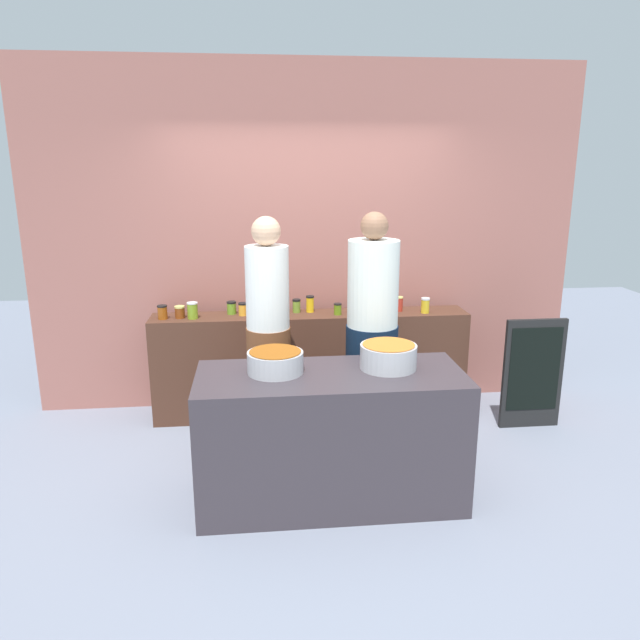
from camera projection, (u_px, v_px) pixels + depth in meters
ground at (325, 474)px, 4.28m from camera, size 12.00×12.00×0.00m
storefront_wall at (307, 239)px, 5.29m from camera, size 4.80×0.12×3.00m
display_shelf at (311, 364)px, 5.23m from camera, size 2.70×0.36×0.91m
prep_table at (331, 437)px, 3.88m from camera, size 1.70×0.70×0.87m
preserve_jar_0 at (162, 312)px, 4.93m from camera, size 0.08×0.08×0.12m
preserve_jar_1 at (180, 312)px, 4.96m from camera, size 0.09×0.09×0.10m
preserve_jar_2 at (193, 310)px, 4.94m from camera, size 0.09×0.09×0.14m
preserve_jar_3 at (232, 308)px, 5.09m from camera, size 0.08×0.08×0.11m
preserve_jar_4 at (243, 309)px, 5.05m from camera, size 0.08×0.08×0.11m
preserve_jar_5 at (257, 311)px, 4.98m from camera, size 0.08×0.08×0.11m
preserve_jar_6 at (269, 309)px, 5.01m from camera, size 0.08×0.08×0.13m
preserve_jar_7 at (296, 306)px, 5.15m from camera, size 0.07×0.07×0.12m
preserve_jar_8 at (311, 304)px, 5.15m from camera, size 0.07×0.07×0.14m
preserve_jar_9 at (338, 309)px, 5.07m from camera, size 0.07×0.07×0.10m
preserve_jar_10 at (362, 306)px, 5.12m from camera, size 0.09×0.09×0.12m
preserve_jar_11 at (374, 306)px, 5.15m from camera, size 0.08×0.08×0.11m
preserve_jar_12 at (399, 304)px, 5.19m from camera, size 0.07×0.07×0.13m
preserve_jar_13 at (425, 305)px, 5.13m from camera, size 0.07×0.07×0.13m
cooking_pot_left at (275, 362)px, 3.78m from camera, size 0.35×0.35×0.14m
cooking_pot_center at (388, 356)px, 3.86m from camera, size 0.37×0.37×0.16m
cook_with_tongs at (269, 348)px, 4.45m from camera, size 0.33×0.33×1.80m
cook_in_cap at (372, 349)px, 4.40m from camera, size 0.38×0.38×1.83m
chalkboard_sign at (533, 373)px, 4.94m from camera, size 0.51×0.05×0.93m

